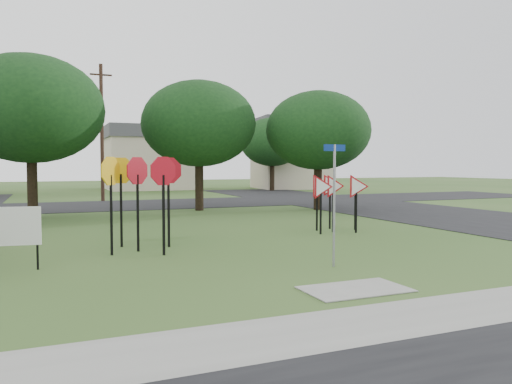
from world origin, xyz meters
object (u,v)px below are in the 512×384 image
street_name_sign (334,197)px  stop_sign_cluster (144,181)px  info_board (13,228)px  yield_sign_cluster (336,188)px

street_name_sign → stop_sign_cluster: 5.46m
street_name_sign → info_board: street_name_sign is taller
street_name_sign → yield_sign_cluster: bearing=57.9°
stop_sign_cluster → info_board: (-3.22, -1.72, -0.97)m
yield_sign_cluster → info_board: size_ratio=1.85×
street_name_sign → yield_sign_cluster: 6.33m
street_name_sign → info_board: size_ratio=1.97×
yield_sign_cluster → info_board: (-10.25, -3.04, -0.58)m
stop_sign_cluster → info_board: size_ratio=1.81×
info_board → yield_sign_cluster: bearing=16.5°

